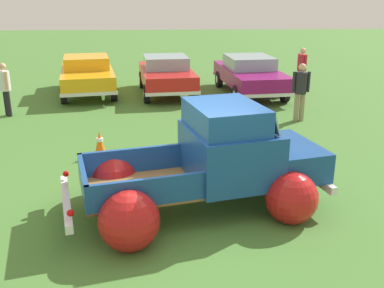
% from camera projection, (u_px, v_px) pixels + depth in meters
% --- Properties ---
extents(ground_plane, '(80.00, 80.00, 0.00)m').
position_uv_depth(ground_plane, '(195.00, 208.00, 8.20)').
color(ground_plane, '#477A33').
extents(vintage_pickup_truck, '(4.95, 3.62, 1.96)m').
position_uv_depth(vintage_pickup_truck, '(215.00, 168.00, 8.06)').
color(vintage_pickup_truck, black).
rests_on(vintage_pickup_truck, ground).
extents(show_car_0, '(2.73, 4.60, 1.43)m').
position_uv_depth(show_car_0, '(87.00, 74.00, 17.06)').
color(show_car_0, black).
rests_on(show_car_0, ground).
extents(show_car_1, '(2.39, 4.35, 1.43)m').
position_uv_depth(show_car_1, '(166.00, 74.00, 17.09)').
color(show_car_1, black).
rests_on(show_car_1, ground).
extents(show_car_2, '(2.44, 4.80, 1.43)m').
position_uv_depth(show_car_2, '(250.00, 74.00, 17.06)').
color(show_car_2, black).
rests_on(show_car_2, ground).
extents(spectator_0, '(0.44, 0.53, 1.71)m').
position_uv_depth(spectator_0, '(302.00, 67.00, 17.37)').
color(spectator_0, '#4C4742').
rests_on(spectator_0, ground).
extents(spectator_1, '(0.48, 0.48, 1.68)m').
position_uv_depth(spectator_1, '(5.00, 86.00, 13.97)').
color(spectator_1, black).
rests_on(spectator_1, ground).
extents(spectator_2, '(0.53, 0.35, 1.75)m').
position_uv_depth(spectator_2, '(301.00, 88.00, 13.41)').
color(spectator_2, gray).
rests_on(spectator_2, ground).
extents(lane_cone_0, '(0.36, 0.36, 0.63)m').
position_uv_depth(lane_cone_0, '(100.00, 144.00, 10.68)').
color(lane_cone_0, black).
rests_on(lane_cone_0, ground).
extents(lane_cone_1, '(0.36, 0.36, 0.63)m').
position_uv_depth(lane_cone_1, '(260.00, 151.00, 10.22)').
color(lane_cone_1, black).
rests_on(lane_cone_1, ground).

